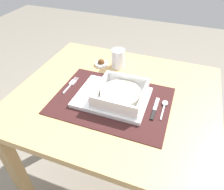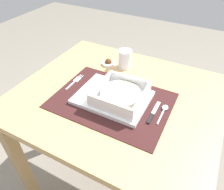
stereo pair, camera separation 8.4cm
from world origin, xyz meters
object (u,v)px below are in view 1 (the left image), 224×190
dining_table (116,113)px  porridge_bowl (121,94)px  fork (71,84)px  butter_knife (155,110)px  spoon (165,104)px  condiment_saucer (101,63)px  drinking_glass (118,59)px

dining_table → porridge_bowl: (0.04, -0.05, 0.16)m
fork → butter_knife: size_ratio=0.96×
spoon → butter_knife: bearing=-123.0°
porridge_bowl → fork: 0.25m
dining_table → butter_knife: butter_knife is taller
dining_table → spoon: bearing=-2.1°
spoon → condiment_saucer: size_ratio=1.76×
porridge_bowl → butter_knife: (0.14, -0.00, -0.03)m
butter_knife → condiment_saucer: 0.40m
dining_table → fork: (-0.21, -0.01, 0.13)m
fork → spoon: spoon is taller
dining_table → condiment_saucer: (-0.15, 0.19, 0.13)m
porridge_bowl → condiment_saucer: porridge_bowl is taller
fork → spoon: bearing=0.3°
fork → condiment_saucer: bearing=73.1°
condiment_saucer → butter_knife: bearing=-36.9°
porridge_bowl → butter_knife: bearing=-1.8°
fork → drinking_glass: size_ratio=1.36×
porridge_bowl → spoon: size_ratio=1.62×
dining_table → drinking_glass: size_ratio=9.21×
butter_knife → drinking_glass: (-0.24, 0.26, 0.04)m
butter_knife → condiment_saucer: size_ratio=1.99×
dining_table → spoon: size_ratio=7.32×
fork → condiment_saucer: 0.21m
drinking_glass → dining_table: bearing=-73.3°
porridge_bowl → drinking_glass: bearing=111.1°
fork → condiment_saucer: size_ratio=1.91×
porridge_bowl → drinking_glass: 0.27m
porridge_bowl → butter_knife: 0.14m
spoon → butter_knife: 0.05m
spoon → condiment_saucer: bearing=154.0°
dining_table → spoon: spoon is taller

